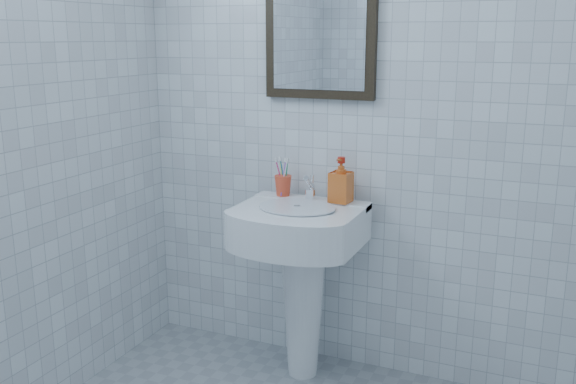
% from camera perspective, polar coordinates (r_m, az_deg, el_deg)
% --- Properties ---
extents(wall_back, '(2.20, 0.02, 2.50)m').
position_cam_1_polar(wall_back, '(2.79, 7.60, 8.29)').
color(wall_back, silver).
rests_on(wall_back, ground).
extents(washbasin, '(0.53, 0.39, 0.81)m').
position_cam_1_polar(washbasin, '(2.82, 1.20, -6.27)').
color(washbasin, white).
rests_on(washbasin, ground).
extents(faucet, '(0.05, 0.10, 0.12)m').
position_cam_1_polar(faucet, '(2.82, 1.98, 0.22)').
color(faucet, white).
rests_on(faucet, washbasin).
extents(toothbrush_cup, '(0.09, 0.09, 0.09)m').
position_cam_1_polar(toothbrush_cup, '(2.89, -0.45, 0.57)').
color(toothbrush_cup, '#E94728').
rests_on(toothbrush_cup, washbasin).
extents(soap_dispenser, '(0.10, 0.10, 0.20)m').
position_cam_1_polar(soap_dispenser, '(2.77, 4.73, 1.07)').
color(soap_dispenser, '#D95715').
rests_on(soap_dispenser, washbasin).
extents(wall_mirror, '(0.50, 0.04, 0.62)m').
position_cam_1_polar(wall_mirror, '(2.83, 2.87, 14.55)').
color(wall_mirror, black).
rests_on(wall_mirror, wall_back).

